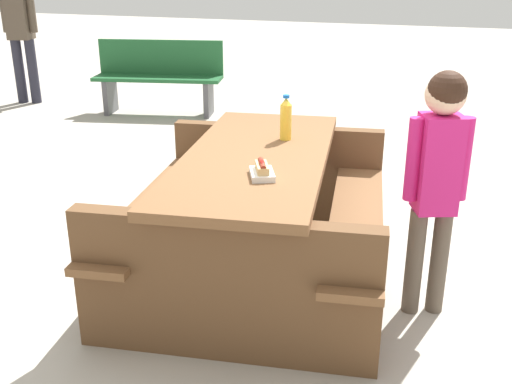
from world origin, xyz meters
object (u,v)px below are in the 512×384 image
(picnic_table, at_px, (256,205))
(bystander_adult, at_px, (18,12))
(child_in_coat, at_px, (438,165))
(soda_bottle, at_px, (286,119))
(hotdog_tray, at_px, (262,171))
(park_bench_near, at_px, (159,75))

(picnic_table, bearing_deg, bystander_adult, -128.03)
(child_in_coat, distance_m, bystander_adult, 6.28)
(picnic_table, bearing_deg, soda_bottle, 167.21)
(child_in_coat, bearing_deg, hotdog_tray, -70.08)
(picnic_table, bearing_deg, park_bench_near, -144.67)
(soda_bottle, bearing_deg, park_bench_near, -141.22)
(bystander_adult, bearing_deg, soda_bottle, 55.12)
(child_in_coat, bearing_deg, soda_bottle, -113.20)
(soda_bottle, distance_m, park_bench_near, 4.02)
(soda_bottle, relative_size, child_in_coat, 0.21)
(park_bench_near, bearing_deg, child_in_coat, 44.09)
(hotdog_tray, bearing_deg, picnic_table, -156.17)
(hotdog_tray, distance_m, park_bench_near, 4.59)
(picnic_table, height_order, bystander_adult, bystander_adult)
(picnic_table, height_order, soda_bottle, soda_bottle)
(hotdog_tray, bearing_deg, soda_bottle, -172.89)
(park_bench_near, bearing_deg, soda_bottle, 38.78)
(child_in_coat, relative_size, bystander_adult, 0.71)
(picnic_table, distance_m, child_in_coat, 1.02)
(hotdog_tray, relative_size, bystander_adult, 0.12)
(hotdog_tray, xyz_separation_m, bystander_adult, (-3.71, -4.45, 0.35))
(picnic_table, distance_m, bystander_adult, 5.50)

